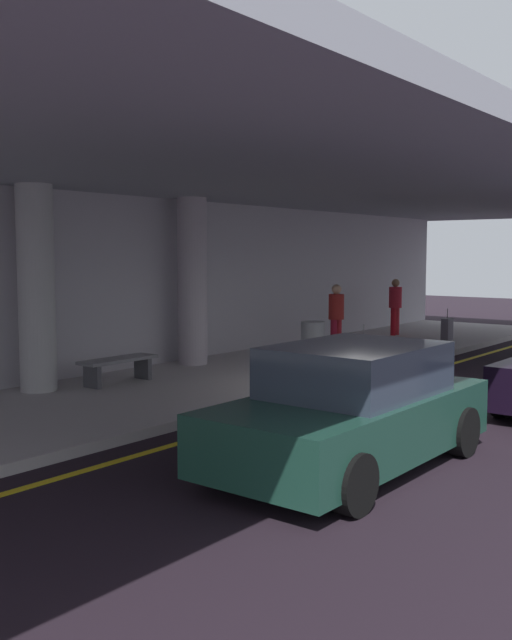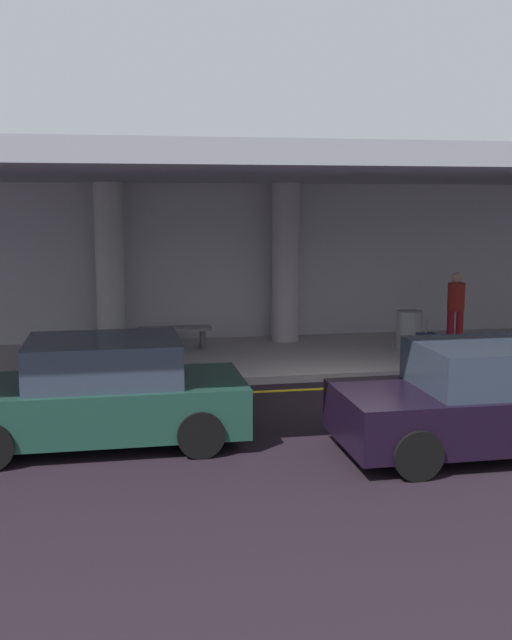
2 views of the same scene
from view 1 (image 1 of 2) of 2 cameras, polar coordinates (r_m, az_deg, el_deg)
The scene contains 14 objects.
ground_plane at distance 13.54m, azimuth 9.43°, elevation -5.87°, with size 60.00×60.00×0.00m, color black.
sidewalk at distance 15.24m, azimuth -0.84°, elevation -4.26°, with size 26.00×4.20×0.15m, color #B2ACAC.
lane_stripe_yellow at distance 13.77m, azimuth 7.69°, elevation -5.64°, with size 26.00×0.14×0.01m, color yellow.
support_column_far_left at distance 13.41m, azimuth -16.84°, elevation 2.38°, with size 0.64×0.64×3.65m, color #B3B2B2.
support_column_left_mid at distance 16.03m, azimuth -5.01°, elevation 3.02°, with size 0.64×0.64×3.65m, color #B3A8B1.
ceiling_overhang at distance 14.78m, azimuth 0.66°, elevation 10.52°, with size 28.00×13.20×0.30m, color #9496A1.
terminal_back_wall at distance 16.56m, azimuth -6.90°, elevation 2.82°, with size 26.00×0.30×3.80m, color #B7B1BA.
car_dark_green at distance 8.90m, azimuth 7.54°, elevation -7.01°, with size 4.10×1.92×1.50m.
traveler_with_luggage at distance 22.10m, azimuth 10.87°, elevation 1.32°, with size 0.38×0.38×1.68m.
person_waiting_for_ride at distance 18.02m, azimuth 6.31°, elevation 0.51°, with size 0.38×0.38×1.68m.
suitcase_upright_primary at distance 21.15m, azimuth 14.75°, elevation -0.70°, with size 0.36×0.22×0.90m.
suitcase_upright_secondary at distance 16.12m, azimuth 8.42°, elevation -2.40°, with size 0.36×0.22×0.90m.
bench_metal at distance 13.95m, azimuth -10.74°, elevation -3.47°, with size 1.60×0.50×0.48m.
trash_bin_steel at distance 17.11m, azimuth 4.47°, elevation -1.53°, with size 0.56×0.56×0.85m, color gray.
Camera 1 is at (-11.64, -6.41, 2.60)m, focal length 40.82 mm.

